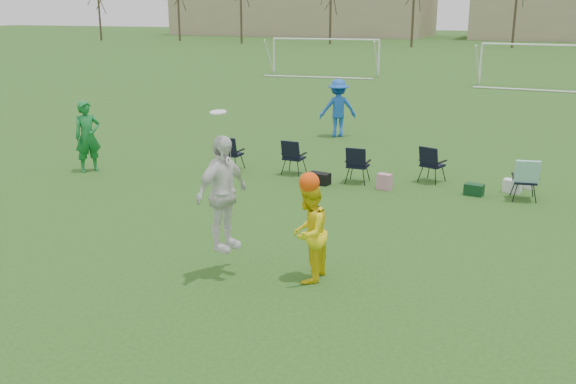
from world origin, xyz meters
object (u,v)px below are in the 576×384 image
at_px(fielder_green_near, 88,136).
at_px(fielder_blue, 338,108).
at_px(center_contest, 262,211).
at_px(goal_mid, 547,54).
at_px(goal_left, 325,46).

distance_m(fielder_green_near, fielder_blue, 8.91).
distance_m(center_contest, goal_mid, 31.07).
height_order(goal_left, goal_mid, same).
xyz_separation_m(center_contest, goal_mid, (4.02, 30.80, 0.73)).
distance_m(fielder_green_near, center_contest, 9.02).
relative_size(fielder_green_near, goal_mid, 0.27).
height_order(center_contest, goal_mid, center_contest).
xyz_separation_m(fielder_green_near, goal_mid, (11.55, 25.84, 0.93)).
relative_size(center_contest, goal_mid, 0.39).
relative_size(fielder_blue, goal_mid, 0.27).
distance_m(fielder_green_near, goal_mid, 28.32).
height_order(fielder_blue, goal_left, goal_left).
height_order(fielder_green_near, goal_mid, goal_mid).
bearing_deg(center_contest, goal_mid, 82.56).
bearing_deg(goal_left, goal_mid, -13.13).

